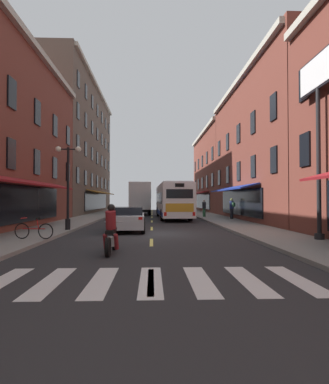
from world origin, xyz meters
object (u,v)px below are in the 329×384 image
object	(u,v)px
transit_bus	(172,200)
bicycle_near	(34,230)
pedestrian_near	(232,208)
street_lamp_twin	(68,183)
billboard_sign	(318,97)
sedan_mid	(129,219)
motorcycle_rider	(111,232)
sedan_near	(143,206)
box_truck	(140,198)
pedestrian_mid	(204,208)

from	to	relation	value
transit_bus	bicycle_near	bearing A→B (deg)	-112.38
pedestrian_near	street_lamp_twin	distance (m)	14.98
billboard_sign	street_lamp_twin	bearing A→B (deg)	157.61
sedan_mid	motorcycle_rider	size ratio (longest dim) A/B	2.24
bicycle_near	street_lamp_twin	distance (m)	4.81
motorcycle_rider	street_lamp_twin	world-z (taller)	street_lamp_twin
transit_bus	sedan_mid	distance (m)	12.56
sedan_near	transit_bus	bearing A→B (deg)	-80.12
transit_bus	box_truck	world-z (taller)	box_truck
sedan_near	billboard_sign	bearing A→B (deg)	-77.01
pedestrian_near	sedan_mid	bearing A→B (deg)	-164.81
transit_bus	sedan_near	bearing A→B (deg)	99.88
transit_bus	motorcycle_rider	bearing A→B (deg)	-99.44
sedan_mid	street_lamp_twin	distance (m)	3.92
sedan_near	motorcycle_rider	distance (m)	39.02
bicycle_near	pedestrian_mid	distance (m)	20.04
billboard_sign	pedestrian_mid	size ratio (longest dim) A/B	4.76
box_truck	street_lamp_twin	distance (m)	20.36
bicycle_near	transit_bus	bearing A→B (deg)	67.62
street_lamp_twin	sedan_near	bearing A→B (deg)	84.16
motorcycle_rider	street_lamp_twin	bearing A→B (deg)	114.54
box_truck	transit_bus	bearing A→B (deg)	-65.80
billboard_sign	sedan_near	size ratio (longest dim) A/B	1.65
billboard_sign	motorcycle_rider	distance (m)	10.29
pedestrian_near	pedestrian_mid	xyz separation A→B (m)	(-1.81, 3.64, -0.10)
pedestrian_mid	street_lamp_twin	world-z (taller)	street_lamp_twin
sedan_near	street_lamp_twin	world-z (taller)	street_lamp_twin
motorcycle_rider	sedan_near	bearing A→B (deg)	90.08
sedan_mid	motorcycle_rider	world-z (taller)	motorcycle_rider
transit_bus	sedan_mid	xyz separation A→B (m)	(-3.27, -12.09, -1.00)
sedan_mid	street_lamp_twin	xyz separation A→B (m)	(-3.32, -0.49, 2.01)
motorcycle_rider	pedestrian_mid	world-z (taller)	pedestrian_mid
billboard_sign	sedan_mid	size ratio (longest dim) A/B	1.69
motorcycle_rider	pedestrian_near	distance (m)	18.60
billboard_sign	sedan_near	bearing A→B (deg)	102.99
pedestrian_near	pedestrian_mid	size ratio (longest dim) A/B	1.08
bicycle_near	pedestrian_mid	size ratio (longest dim) A/B	1.04
transit_bus	pedestrian_mid	world-z (taller)	transit_bus
sedan_mid	street_lamp_twin	bearing A→B (deg)	-171.59
sedan_near	sedan_mid	xyz separation A→B (m)	(0.07, -31.30, -0.03)
box_truck	sedan_mid	size ratio (longest dim) A/B	1.58
pedestrian_mid	transit_bus	bearing A→B (deg)	96.66
sedan_mid	pedestrian_near	bearing A→B (deg)	47.57
box_truck	sedan_mid	xyz separation A→B (m)	(0.10, -19.59, -1.20)
box_truck	pedestrian_mid	distance (m)	9.58
box_truck	pedestrian_mid	size ratio (longest dim) A/B	4.45
billboard_sign	sedan_mid	xyz separation A→B (m)	(-8.37, 5.31, -5.44)
billboard_sign	box_truck	world-z (taller)	billboard_sign
sedan_near	motorcycle_rider	bearing A→B (deg)	-89.92
pedestrian_near	street_lamp_twin	xyz separation A→B (m)	(-11.51, -9.45, 1.64)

